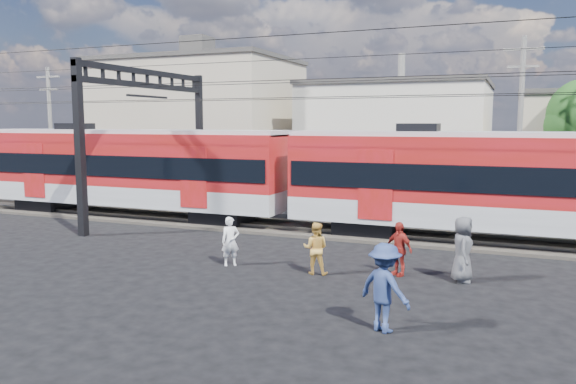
{
  "coord_description": "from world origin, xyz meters",
  "views": [
    {
      "loc": [
        5.95,
        -13.84,
        4.51
      ],
      "look_at": [
        -1.76,
        5.0,
        1.98
      ],
      "focal_mm": 35.0,
      "sensor_mm": 36.0,
      "label": 1
    }
  ],
  "objects": [
    {
      "name": "rail_near",
      "position": [
        0.0,
        7.25,
        0.18
      ],
      "size": [
        70.0,
        0.12,
        0.12
      ],
      "primitive_type": "cube",
      "color": "#59544C",
      "rests_on": "track_bed"
    },
    {
      "name": "pedestrian_b",
      "position": [
        0.51,
        1.63,
        0.78
      ],
      "size": [
        0.84,
        0.71,
        1.56
      ],
      "primitive_type": "imported",
      "rotation": [
        0.0,
        0.0,
        3.3
      ],
      "color": "gold",
      "rests_on": "ground"
    },
    {
      "name": "track_bed",
      "position": [
        0.0,
        8.0,
        0.06
      ],
      "size": [
        70.0,
        3.4,
        0.12
      ],
      "primitive_type": "cube",
      "color": "#2D2823",
      "rests_on": "ground"
    },
    {
      "name": "pedestrian_d",
      "position": [
        2.84,
        2.41,
        0.81
      ],
      "size": [
        1.02,
        0.8,
        1.61
      ],
      "primitive_type": "imported",
      "rotation": [
        0.0,
        0.0,
        -0.51
      ],
      "color": "maroon",
      "rests_on": "ground"
    },
    {
      "name": "pedestrian_a",
      "position": [
        -2.33,
        1.57,
        0.78
      ],
      "size": [
        0.68,
        0.64,
        1.55
      ],
      "primitive_type": "imported",
      "rotation": [
        0.0,
        0.0,
        0.67
      ],
      "color": "silver",
      "rests_on": "ground"
    },
    {
      "name": "utility_pole_west",
      "position": [
        -22.0,
        14.0,
        4.28
      ],
      "size": [
        1.8,
        0.24,
        8.0
      ],
      "color": "slate",
      "rests_on": "ground"
    },
    {
      "name": "utility_pole_mid",
      "position": [
        6.0,
        15.0,
        4.53
      ],
      "size": [
        1.8,
        0.24,
        8.5
      ],
      "color": "slate",
      "rests_on": "ground"
    },
    {
      "name": "ground",
      "position": [
        0.0,
        0.0,
        0.0
      ],
      "size": [
        120.0,
        120.0,
        0.0
      ],
      "primitive_type": "plane",
      "color": "black",
      "rests_on": "ground"
    },
    {
      "name": "rail_far",
      "position": [
        0.0,
        8.75,
        0.18
      ],
      "size": [
        70.0,
        0.12,
        0.12
      ],
      "primitive_type": "cube",
      "color": "#59544C",
      "rests_on": "track_bed"
    },
    {
      "name": "pedestrian_e",
      "position": [
        4.64,
        2.44,
        0.94
      ],
      "size": [
        0.71,
        0.98,
        1.88
      ],
      "primitive_type": "imported",
      "rotation": [
        0.0,
        0.0,
        1.69
      ],
      "color": "#444549",
      "rests_on": "ground"
    },
    {
      "name": "pedestrian_c",
      "position": [
        3.43,
        -2.18,
        0.97
      ],
      "size": [
        1.45,
        1.2,
        1.95
      ],
      "primitive_type": "imported",
      "rotation": [
        0.0,
        0.0,
        2.69
      ],
      "color": "navy",
      "rests_on": "ground"
    },
    {
      "name": "building_west",
      "position": [
        -17.0,
        24.0,
        4.66
      ],
      "size": [
        14.28,
        10.2,
        9.3
      ],
      "color": "tan",
      "rests_on": "ground"
    },
    {
      "name": "commuter_train",
      "position": [
        5.82,
        8.0,
        2.4
      ],
      "size": [
        50.3,
        3.08,
        4.17
      ],
      "color": "black",
      "rests_on": "ground"
    },
    {
      "name": "building_midwest",
      "position": [
        -2.0,
        27.0,
        3.66
      ],
      "size": [
        12.24,
        12.24,
        7.3
      ],
      "color": "beige",
      "rests_on": "ground"
    },
    {
      "name": "catenary",
      "position": [
        -8.65,
        8.0,
        5.14
      ],
      "size": [
        70.0,
        9.3,
        7.52
      ],
      "color": "black",
      "rests_on": "ground"
    }
  ]
}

